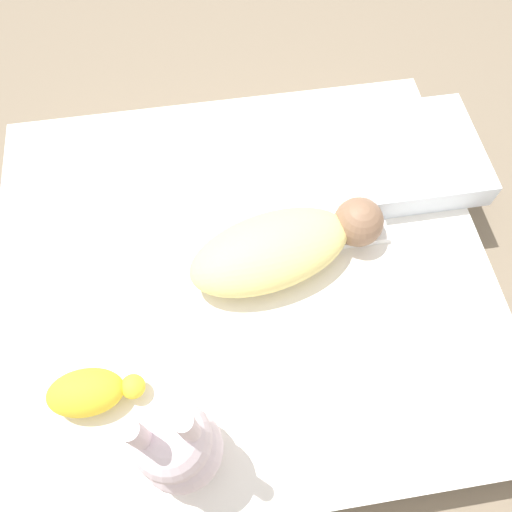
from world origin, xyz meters
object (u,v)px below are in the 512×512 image
at_px(pillow, 414,155).
at_px(swaddled_baby, 285,248).
at_px(turtle_plush, 90,392).
at_px(bunny_plush, 178,445).

bearing_deg(pillow, swaddled_baby, -149.04).
xyz_separation_m(pillow, turtle_plush, (-0.84, -0.50, 0.01)).
height_order(swaddled_baby, pillow, swaddled_baby).
bearing_deg(swaddled_baby, pillow, 18.24).
height_order(pillow, bunny_plush, bunny_plush).
bearing_deg(bunny_plush, swaddled_baby, 56.17).
relative_size(swaddled_baby, turtle_plush, 2.47).
relative_size(bunny_plush, turtle_plush, 1.80).
height_order(swaddled_baby, turtle_plush, swaddled_baby).
bearing_deg(bunny_plush, pillow, 44.00).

